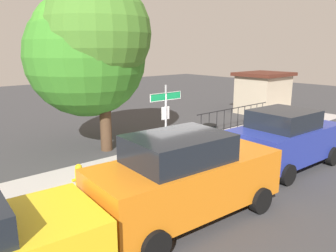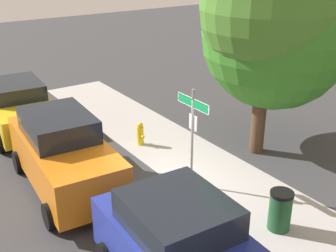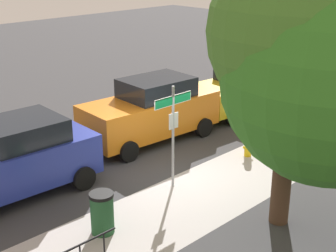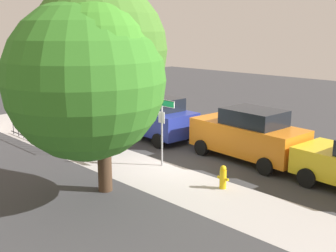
% 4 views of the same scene
% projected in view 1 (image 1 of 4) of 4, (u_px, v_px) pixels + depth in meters
% --- Properties ---
extents(ground_plane, '(60.00, 60.00, 0.00)m').
position_uv_depth(ground_plane, '(167.00, 173.00, 10.64)').
color(ground_plane, '#38383A').
extents(sidewalk_strip, '(24.00, 2.60, 0.00)m').
position_uv_depth(sidewalk_strip, '(183.00, 151.00, 12.88)').
color(sidewalk_strip, '#ABA5A3').
rests_on(sidewalk_strip, ground_plane).
extents(street_sign, '(1.28, 0.07, 2.78)m').
position_uv_depth(street_sign, '(166.00, 112.00, 10.71)').
color(street_sign, '#9EA0A5').
rests_on(street_sign, ground_plane).
extents(shade_tree, '(4.59, 4.92, 6.45)m').
position_uv_depth(shade_tree, '(88.00, 46.00, 12.30)').
color(shade_tree, '#473121').
rests_on(shade_tree, ground_plane).
extents(car_orange, '(4.72, 2.30, 2.07)m').
position_uv_depth(car_orange, '(186.00, 177.00, 7.60)').
color(car_orange, orange).
rests_on(car_orange, ground_plane).
extents(car_blue, '(4.10, 2.32, 1.96)m').
position_uv_depth(car_blue, '(285.00, 138.00, 11.02)').
color(car_blue, '#233296').
rests_on(car_blue, ground_plane).
extents(iron_fence, '(5.36, 0.04, 1.07)m').
position_uv_depth(iron_fence, '(235.00, 118.00, 16.32)').
color(iron_fence, black).
rests_on(iron_fence, ground_plane).
extents(utility_shed, '(3.13, 2.67, 2.49)m').
position_uv_depth(utility_shed, '(263.00, 92.00, 20.25)').
color(utility_shed, tan).
rests_on(utility_shed, ground_plane).
extents(fire_hydrant, '(0.42, 0.22, 0.78)m').
position_uv_depth(fire_hydrant, '(79.00, 177.00, 9.25)').
color(fire_hydrant, yellow).
rests_on(fire_hydrant, ground_plane).
extents(trash_bin, '(0.55, 0.55, 0.98)m').
position_uv_depth(trash_bin, '(209.00, 136.00, 13.13)').
color(trash_bin, '#1E4C28').
rests_on(trash_bin, ground_plane).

